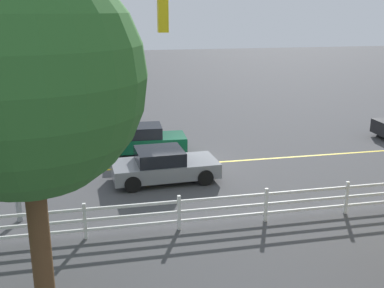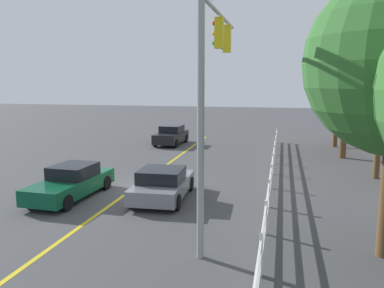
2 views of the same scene
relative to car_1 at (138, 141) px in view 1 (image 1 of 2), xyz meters
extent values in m
plane|color=#444447|center=(-1.81, 2.06, -0.66)|extent=(120.00, 120.00, 0.00)
cube|color=gold|center=(-5.81, 2.06, -0.66)|extent=(28.00, 0.16, 0.01)
cylinder|color=gray|center=(4.55, 6.57, 3.05)|extent=(0.20, 0.20, 7.41)
cube|color=gold|center=(1.55, 6.57, 5.85)|extent=(0.32, 0.28, 1.00)
sphere|color=red|center=(1.55, 6.42, 6.17)|extent=(0.17, 0.17, 0.17)
sphere|color=orange|center=(1.55, 6.42, 5.85)|extent=(0.17, 0.17, 0.17)
sphere|color=#148C19|center=(1.55, 6.42, 5.53)|extent=(0.17, 0.17, 0.17)
cube|color=gold|center=(-0.33, 6.57, 5.85)|extent=(0.32, 0.28, 1.00)
sphere|color=red|center=(-0.33, 6.42, 6.17)|extent=(0.17, 0.17, 0.17)
sphere|color=orange|center=(-0.33, 6.42, 5.85)|extent=(0.17, 0.17, 0.17)
sphere|color=#148C19|center=(-0.33, 6.42, 5.53)|extent=(0.17, 0.17, 0.17)
cylinder|color=black|center=(-13.53, -0.67, -0.34)|extent=(0.65, 0.24, 0.64)
cube|color=#0C4C2D|center=(0.05, 0.00, -0.12)|extent=(4.76, 1.96, 0.64)
cube|color=black|center=(-0.18, 0.01, 0.47)|extent=(1.97, 1.65, 0.54)
cylinder|color=black|center=(1.68, 0.72, -0.34)|extent=(0.65, 0.25, 0.64)
cylinder|color=black|center=(1.60, -0.89, -0.34)|extent=(0.65, 0.25, 0.64)
cylinder|color=black|center=(-1.50, 0.88, -0.34)|extent=(0.65, 0.25, 0.64)
cylinder|color=black|center=(-1.58, -0.73, -0.34)|extent=(0.65, 0.25, 0.64)
cube|color=slate|center=(-0.71, 3.86, -0.14)|extent=(4.31, 2.14, 0.59)
cube|color=black|center=(-0.50, 3.87, 0.41)|extent=(1.93, 1.83, 0.52)
cylinder|color=black|center=(-2.11, 2.88, -0.34)|extent=(0.65, 0.25, 0.64)
cylinder|color=black|center=(-2.19, 4.71, -0.34)|extent=(0.65, 0.25, 0.64)
cylinder|color=black|center=(0.76, 3.01, -0.34)|extent=(0.65, 0.25, 0.64)
cylinder|color=black|center=(0.68, 4.84, -0.34)|extent=(0.65, 0.25, 0.64)
cube|color=white|center=(-6.25, 8.29, -0.09)|extent=(0.10, 0.10, 1.15)
cube|color=white|center=(-3.36, 8.29, -0.09)|extent=(0.10, 0.10, 1.15)
cube|color=white|center=(-0.48, 8.29, -0.09)|extent=(0.10, 0.10, 1.15)
cube|color=white|center=(2.41, 8.29, -0.09)|extent=(0.10, 0.10, 1.15)
cube|color=white|center=(-4.81, 8.29, 0.29)|extent=(26.00, 0.06, 0.09)
cube|color=white|center=(-4.81, 8.29, -0.06)|extent=(26.00, 0.06, 0.09)
cube|color=white|center=(-4.81, 8.29, -0.38)|extent=(26.00, 0.06, 0.09)
cylinder|color=brown|center=(3.29, 11.67, 1.11)|extent=(0.46, 0.46, 3.54)
sphere|color=#2D6628|center=(3.29, 11.67, 4.75)|extent=(5.00, 5.00, 5.00)
camera|label=1|loc=(1.93, 21.46, 6.08)|focal=43.45mm
camera|label=2|loc=(14.99, 8.71, 4.28)|focal=37.27mm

